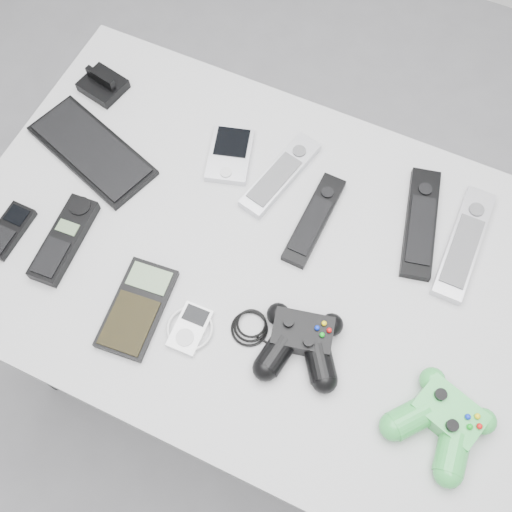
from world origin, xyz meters
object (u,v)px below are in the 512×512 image
at_px(calculator, 137,308).
at_px(cordless_handset, 64,239).
at_px(remote_silver_b, 464,243).
at_px(controller_black, 301,341).
at_px(pda_keyboard, 92,150).
at_px(controller_green, 443,420).
at_px(remote_silver_a, 281,174).
at_px(desk, 264,271).
at_px(remote_black_a, 314,219).
at_px(mp3_player, 190,328).
at_px(mobile_phone, 8,230).
at_px(pda, 230,154).
at_px(remote_black_b, 421,222).

bearing_deg(calculator, cordless_handset, 156.53).
distance_m(remote_silver_b, controller_black, 0.36).
relative_size(pda_keyboard, cordless_handset, 1.53).
relative_size(cordless_handset, controller_green, 1.09).
xyz_separation_m(cordless_handset, controller_black, (0.48, 0.00, 0.01)).
bearing_deg(calculator, remote_silver_a, 65.82).
distance_m(desk, remote_silver_a, 0.19).
xyz_separation_m(pda_keyboard, cordless_handset, (0.06, -0.19, 0.01)).
xyz_separation_m(remote_silver_a, remote_black_a, (0.10, -0.06, -0.00)).
bearing_deg(remote_silver_b, cordless_handset, -156.09).
relative_size(remote_silver_a, controller_black, 0.83).
distance_m(calculator, mp3_player, 0.10).
bearing_deg(pda_keyboard, remote_silver_b, 27.12).
xyz_separation_m(remote_silver_a, mobile_phone, (-0.41, -0.33, -0.00)).
bearing_deg(desk, remote_silver_b, 28.47).
bearing_deg(pda, mp3_player, -91.54).
bearing_deg(calculator, desk, 43.42).
bearing_deg(pda, mobile_phone, -149.24).
distance_m(desk, controller_black, 0.20).
height_order(calculator, controller_black, controller_black).
bearing_deg(pda, calculator, -107.73).
xyz_separation_m(pda, mp3_player, (0.09, -0.35, -0.00)).
height_order(pda, controller_green, controller_green).
xyz_separation_m(desk, controller_black, (0.13, -0.13, 0.09)).
height_order(pda, remote_silver_a, remote_silver_a).
relative_size(remote_black_b, controller_black, 0.93).
xyz_separation_m(pda_keyboard, pda, (0.26, 0.11, 0.00)).
bearing_deg(controller_green, pda, 166.13).
height_order(pda, calculator, pda).
distance_m(desk, controller_green, 0.42).
height_order(remote_silver_b, controller_green, controller_green).
xyz_separation_m(cordless_handset, controller_green, (0.74, -0.02, 0.01)).
distance_m(pda_keyboard, remote_black_a, 0.47).
bearing_deg(desk, mobile_phone, -161.19).
height_order(remote_silver_a, calculator, remote_silver_a).
relative_size(pda, calculator, 0.72).
relative_size(remote_black_b, mobile_phone, 2.05).
distance_m(remote_silver_a, cordless_handset, 0.43).
distance_m(remote_black_b, calculator, 0.55).
bearing_deg(pda, desk, -64.43).
xyz_separation_m(remote_black_a, controller_black, (0.07, -0.23, 0.01)).
relative_size(mobile_phone, cordless_handset, 0.63).
bearing_deg(controller_black, remote_black_a, 93.80).
xyz_separation_m(remote_black_b, mp3_player, (-0.30, -0.37, -0.00)).
xyz_separation_m(mobile_phone, cordless_handset, (0.11, 0.03, 0.00)).
bearing_deg(calculator, pda_keyboard, 128.48).
relative_size(remote_silver_b, controller_black, 0.97).
bearing_deg(pda, remote_silver_b, -15.75).
bearing_deg(desk, pda_keyboard, 171.00).
height_order(remote_silver_b, calculator, remote_silver_b).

